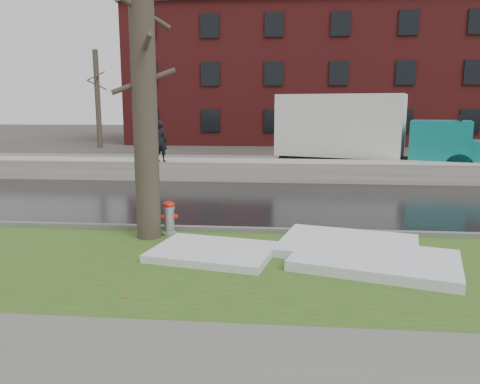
# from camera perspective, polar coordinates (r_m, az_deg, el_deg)

# --- Properties ---
(ground) EXTENTS (120.00, 120.00, 0.00)m
(ground) POSITION_cam_1_polar(r_m,az_deg,el_deg) (9.55, 1.67, -6.71)
(ground) COLOR #47423D
(ground) RESTS_ON ground
(verge) EXTENTS (60.00, 4.50, 0.04)m
(verge) POSITION_cam_1_polar(r_m,az_deg,el_deg) (8.36, 1.11, -9.11)
(verge) COLOR #2C4E1A
(verge) RESTS_ON ground
(road) EXTENTS (60.00, 7.00, 0.03)m
(road) POSITION_cam_1_polar(r_m,az_deg,el_deg) (13.90, 2.87, -1.19)
(road) COLOR black
(road) RESTS_ON ground
(parking_lot) EXTENTS (60.00, 9.00, 0.03)m
(parking_lot) POSITION_cam_1_polar(r_m,az_deg,el_deg) (22.29, 3.84, 3.21)
(parking_lot) COLOR slate
(parking_lot) RESTS_ON ground
(curb) EXTENTS (60.00, 0.15, 0.14)m
(curb) POSITION_cam_1_polar(r_m,az_deg,el_deg) (10.49, 2.03, -4.74)
(curb) COLOR slate
(curb) RESTS_ON ground
(snowbank) EXTENTS (60.00, 1.60, 0.75)m
(snowbank) POSITION_cam_1_polar(r_m,az_deg,el_deg) (17.98, 3.48, 2.63)
(snowbank) COLOR beige
(snowbank) RESTS_ON ground
(brick_building) EXTENTS (26.00, 12.00, 10.00)m
(brick_building) POSITION_cam_1_polar(r_m,az_deg,el_deg) (39.19, 7.65, 13.56)
(brick_building) COLOR maroon
(brick_building) RESTS_ON ground
(bg_tree_left) EXTENTS (1.40, 1.62, 6.50)m
(bg_tree_left) POSITION_cam_1_polar(r_m,az_deg,el_deg) (33.56, -16.97, 10.89)
(bg_tree_left) COLOR brown
(bg_tree_left) RESTS_ON ground
(bg_tree_center) EXTENTS (1.40, 1.62, 6.50)m
(bg_tree_center) POSITION_cam_1_polar(r_m,az_deg,el_deg) (35.72, -5.35, 11.24)
(bg_tree_center) COLOR brown
(bg_tree_center) RESTS_ON ground
(fire_hydrant) EXTENTS (0.39, 0.35, 0.78)m
(fire_hydrant) POSITION_cam_1_polar(r_m,az_deg,el_deg) (10.29, -8.63, -2.94)
(fire_hydrant) COLOR #A0A4A8
(fire_hydrant) RESTS_ON verge
(tree) EXTENTS (1.26, 1.45, 6.36)m
(tree) POSITION_cam_1_polar(r_m,az_deg,el_deg) (9.93, -11.63, 12.70)
(tree) COLOR brown
(tree) RESTS_ON verge
(box_truck) EXTENTS (9.93, 4.71, 3.31)m
(box_truck) POSITION_cam_1_polar(r_m,az_deg,el_deg) (20.51, 15.03, 7.12)
(box_truck) COLOR black
(box_truck) RESTS_ON ground
(worker) EXTENTS (0.65, 0.53, 1.53)m
(worker) POSITION_cam_1_polar(r_m,az_deg,el_deg) (17.86, -9.67, 6.13)
(worker) COLOR black
(worker) RESTS_ON snowbank
(snow_patch_near) EXTENTS (3.01, 2.58, 0.16)m
(snow_patch_near) POSITION_cam_1_polar(r_m,az_deg,el_deg) (9.49, 13.06, -6.34)
(snow_patch_near) COLOR silver
(snow_patch_near) RESTS_ON verge
(snow_patch_far) EXTENTS (2.48, 2.01, 0.14)m
(snow_patch_far) POSITION_cam_1_polar(r_m,az_deg,el_deg) (8.90, -3.33, -7.28)
(snow_patch_far) COLOR silver
(snow_patch_far) RESTS_ON verge
(snow_patch_side) EXTENTS (3.20, 2.53, 0.18)m
(snow_patch_side) POSITION_cam_1_polar(r_m,az_deg,el_deg) (8.69, 16.14, -7.99)
(snow_patch_side) COLOR silver
(snow_patch_side) RESTS_ON verge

